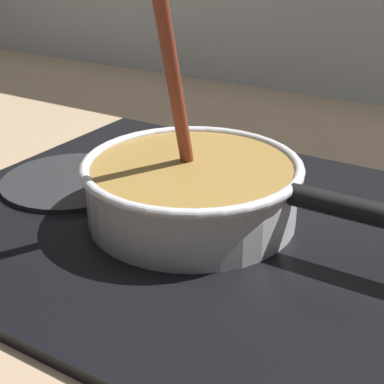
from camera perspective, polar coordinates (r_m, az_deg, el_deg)
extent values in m
cube|color=#9E8466|center=(0.50, -13.66, -15.07)|extent=(2.40, 1.60, 0.04)
cube|color=black|center=(0.62, 0.00, -3.07)|extent=(0.56, 0.48, 0.01)
torus|color=#592D0C|center=(0.61, 0.00, -2.24)|extent=(0.18, 0.18, 0.01)
cylinder|color=#262628|center=(0.71, -12.03, 1.12)|extent=(0.17, 0.17, 0.01)
cylinder|color=silver|center=(0.60, 0.00, 0.00)|extent=(0.22, 0.22, 0.06)
cylinder|color=olive|center=(0.60, 0.00, 0.35)|extent=(0.21, 0.21, 0.05)
torus|color=silver|center=(0.59, 0.00, 2.69)|extent=(0.23, 0.23, 0.01)
cylinder|color=black|center=(0.53, 16.75, -1.84)|extent=(0.14, 0.02, 0.02)
cylinder|color=beige|center=(0.56, -5.29, 0.24)|extent=(0.03, 0.03, 0.01)
cylinder|color=beige|center=(0.64, 1.19, 3.65)|extent=(0.04, 0.04, 0.01)
cylinder|color=beige|center=(0.57, -1.09, 0.94)|extent=(0.04, 0.04, 0.01)
cylinder|color=#EDD88C|center=(0.61, 2.05, 2.29)|extent=(0.03, 0.03, 0.01)
cylinder|color=beige|center=(0.60, -7.19, 1.89)|extent=(0.03, 0.03, 0.01)
cylinder|color=#EDD88C|center=(0.57, 3.23, 0.69)|extent=(0.04, 0.04, 0.01)
cylinder|color=maroon|center=(0.54, -2.01, 12.03)|extent=(0.03, 0.09, 0.24)
cube|color=brown|center=(0.61, -0.29, 2.01)|extent=(0.03, 0.05, 0.01)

